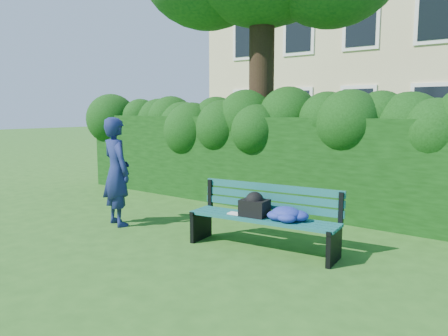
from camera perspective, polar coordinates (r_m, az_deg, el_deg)
The scene contains 5 objects.
ground at distance 7.19m, azimuth -2.93°, elevation -8.03°, with size 80.00×80.00×0.00m, color #29591B.
apartment_building at distance 20.19m, azimuth 25.10°, elevation 18.51°, with size 16.00×8.08×12.00m.
hedge at distance 8.78m, azimuth 6.35°, elevation 0.77°, with size 10.00×1.00×1.80m.
park_bench at distance 6.08m, azimuth 5.73°, elevation -6.09°, with size 2.17×0.80×0.89m.
man_reading at distance 7.53m, azimuth -13.85°, elevation -0.47°, with size 0.66×0.43×1.82m, color navy.
Camera 1 is at (4.49, -5.28, 1.93)m, focal length 35.00 mm.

